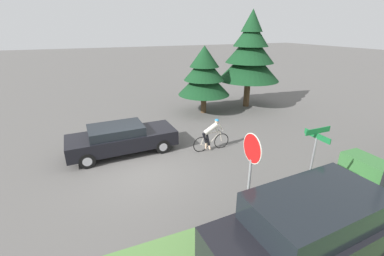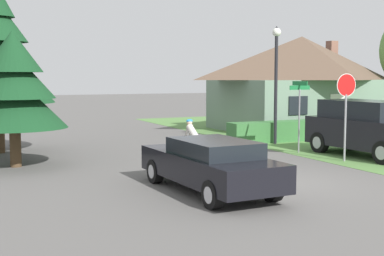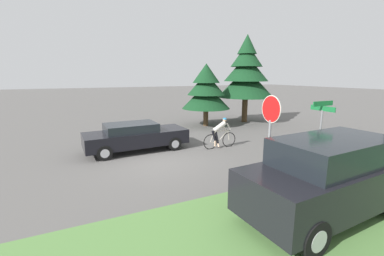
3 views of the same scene
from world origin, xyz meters
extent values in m
plane|color=#5B5956|center=(0.00, 0.00, 0.00)|extent=(140.00, 140.00, 0.00)
cube|color=black|center=(-1.83, -0.33, 0.63)|extent=(1.94, 4.77, 0.65)
cube|color=black|center=(-1.82, -0.57, 1.15)|extent=(1.64, 2.37, 0.38)
cylinder|color=black|center=(-2.67, 1.24, 0.32)|extent=(0.27, 0.66, 0.65)
cylinder|color=#ADADB2|center=(-2.67, 1.24, 0.32)|extent=(0.27, 0.39, 0.38)
cylinder|color=black|center=(-1.10, 1.30, 0.32)|extent=(0.27, 0.66, 0.65)
cylinder|color=#ADADB2|center=(-1.10, 1.30, 0.32)|extent=(0.27, 0.39, 0.38)
cylinder|color=black|center=(-2.55, -1.96, 0.32)|extent=(0.27, 0.66, 0.65)
cylinder|color=#ADADB2|center=(-2.55, -1.96, 0.32)|extent=(0.27, 0.39, 0.38)
cylinder|color=black|center=(-0.98, -1.90, 0.32)|extent=(0.27, 0.66, 0.65)
cylinder|color=#ADADB2|center=(-0.98, -1.90, 0.32)|extent=(0.27, 0.39, 0.38)
torus|color=black|center=(-0.52, 2.95, 0.36)|extent=(0.05, 0.75, 0.75)
torus|color=black|center=(-0.51, 4.01, 0.36)|extent=(0.05, 0.75, 0.75)
cylinder|color=beige|center=(-0.52, 3.21, 0.53)|extent=(0.04, 0.18, 0.61)
cylinder|color=beige|center=(-0.52, 3.61, 0.55)|extent=(0.04, 0.66, 0.65)
cylinder|color=beige|center=(-0.52, 3.53, 0.85)|extent=(0.05, 0.79, 0.07)
cylinder|color=beige|center=(-0.52, 3.12, 0.29)|extent=(0.04, 0.35, 0.16)
cylinder|color=beige|center=(-0.52, 3.05, 0.59)|extent=(0.03, 0.22, 0.48)
cylinder|color=beige|center=(-0.51, 3.97, 0.61)|extent=(0.04, 0.12, 0.51)
cylinder|color=black|center=(-0.51, 3.92, 0.86)|extent=(0.44, 0.03, 0.02)
ellipsoid|color=black|center=(-0.52, 3.14, 0.85)|extent=(0.08, 0.20, 0.05)
cylinder|color=black|center=(-0.52, 3.13, 0.65)|extent=(0.11, 0.25, 0.51)
cylinder|color=black|center=(-0.52, 3.29, 0.57)|extent=(0.11, 0.26, 0.66)
cylinder|color=beige|center=(-0.52, 3.21, 0.26)|extent=(0.08, 0.08, 0.30)
cylinder|color=beige|center=(-0.47, 3.37, 0.17)|extent=(0.17, 0.08, 0.21)
cylinder|color=silver|center=(-0.52, 3.43, 1.07)|extent=(0.23, 0.70, 0.54)
cylinder|color=silver|center=(-0.51, 3.69, 1.04)|extent=(0.07, 0.26, 0.36)
cylinder|color=silver|center=(-0.51, 3.97, 1.04)|extent=(0.07, 0.26, 0.36)
sphere|color=beige|center=(-0.52, 3.73, 1.38)|extent=(0.19, 0.19, 0.19)
ellipsoid|color=#267FBF|center=(-0.52, 3.73, 1.43)|extent=(0.22, 0.18, 0.12)
cube|color=black|center=(5.98, 2.53, 0.85)|extent=(2.15, 4.66, 1.02)
cube|color=black|center=(5.97, 2.73, 1.69)|extent=(1.84, 3.15, 0.66)
cylinder|color=black|center=(5.05, 4.04, 0.39)|extent=(0.33, 0.80, 0.78)
cylinder|color=#ADADB2|center=(5.05, 4.04, 0.39)|extent=(0.33, 0.47, 0.45)
cylinder|color=black|center=(5.21, 0.94, 0.39)|extent=(0.33, 0.80, 0.78)
cylinder|color=#ADADB2|center=(5.21, 0.94, 0.39)|extent=(0.33, 0.47, 0.45)
cylinder|color=gray|center=(4.49, 1.99, 1.14)|extent=(0.07, 0.07, 2.28)
cylinder|color=red|center=(4.49, 1.99, 2.59)|extent=(0.73, 0.05, 0.73)
cylinder|color=silver|center=(4.49, 1.99, 2.59)|extent=(0.77, 0.05, 0.77)
cylinder|color=gray|center=(4.31, 4.34, 1.20)|extent=(0.06, 0.06, 2.40)
cube|color=#197238|center=(4.31, 4.34, 2.46)|extent=(0.90, 0.03, 0.16)
cube|color=#197238|center=(4.31, 4.34, 2.62)|extent=(0.03, 0.90, 0.16)
cylinder|color=#4C3823|center=(-5.79, 5.57, 0.62)|extent=(0.35, 0.35, 1.25)
cone|color=#143D1E|center=(-5.79, 5.57, 2.10)|extent=(3.34, 3.34, 1.71)
cone|color=#143D1E|center=(-5.79, 5.57, 2.94)|extent=(2.61, 2.61, 1.50)
cone|color=#143D1E|center=(-5.79, 5.57, 3.67)|extent=(1.87, 1.87, 1.30)
cylinder|color=#4C3823|center=(-5.97, 9.07, 0.95)|extent=(0.42, 0.42, 1.89)
cone|color=#143D1E|center=(-5.97, 9.07, 2.99)|extent=(4.19, 4.19, 2.19)
cone|color=#143D1E|center=(-5.97, 9.07, 4.06)|extent=(3.27, 3.27, 1.92)
cone|color=#143D1E|center=(-5.97, 9.07, 4.98)|extent=(2.35, 2.35, 1.66)
cone|color=#143D1E|center=(-5.97, 9.07, 5.77)|extent=(1.43, 1.43, 1.40)
camera|label=1|loc=(9.10, -1.54, 5.34)|focal=24.00mm
camera|label=2|loc=(-7.77, -12.13, 2.90)|focal=50.00mm
camera|label=3|loc=(9.92, -3.06, 3.51)|focal=24.00mm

